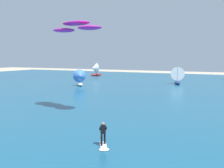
{
  "coord_description": "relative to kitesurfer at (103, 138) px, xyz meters",
  "views": [
    {
      "loc": [
        8.82,
        -2.81,
        6.37
      ],
      "look_at": [
        0.12,
        15.19,
        4.26
      ],
      "focal_mm": 42.27,
      "sensor_mm": 36.0,
      "label": 1
    }
  ],
  "objects": [
    {
      "name": "ocean",
      "position": [
        -0.49,
        36.02,
        -0.65
      ],
      "size": [
        160.0,
        90.0,
        0.1
      ],
      "primitive_type": "cube",
      "color": "navy",
      "rests_on": "ground"
    },
    {
      "name": "kitesurfer",
      "position": [
        0.0,
        0.0,
        0.0
      ],
      "size": [
        1.5,
        1.96,
        1.67
      ],
      "color": "white",
      "rests_on": "ocean"
    },
    {
      "name": "kite",
      "position": [
        -8.35,
        9.42,
        8.97
      ],
      "size": [
        7.58,
        4.22,
        1.1
      ],
      "color": "#B21999"
    },
    {
      "name": "sailboat_trailing",
      "position": [
        -21.94,
        31.22,
        1.19
      ],
      "size": [
        3.44,
        3.47,
        3.91
      ],
      "color": "white",
      "rests_on": "ocean"
    },
    {
      "name": "sailboat_mid_left",
      "position": [
        -4.27,
        44.33,
        1.4
      ],
      "size": [
        3.43,
        3.89,
        4.37
      ],
      "color": "navy",
      "rests_on": "ocean"
    },
    {
      "name": "sailboat_anchored_offshore",
      "position": [
        -33.46,
        57.9,
        1.49
      ],
      "size": [
        3.85,
        4.11,
        4.56
      ],
      "color": "maroon",
      "rests_on": "ocean"
    }
  ]
}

